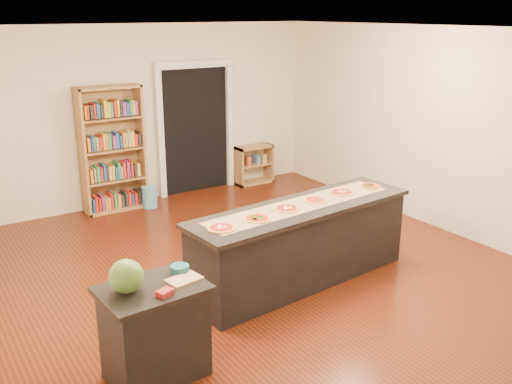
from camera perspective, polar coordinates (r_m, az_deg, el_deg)
room at (r=6.25m, az=1.00°, el=3.02°), size 6.00×7.00×2.80m
doorway at (r=9.67m, az=-6.09°, el=6.99°), size 1.40×0.09×2.21m
kitchen_island at (r=6.50m, az=4.56°, el=-5.18°), size 2.79×0.76×0.92m
side_counter at (r=4.98m, az=-10.09°, el=-13.59°), size 0.85×0.62×0.84m
bookshelf at (r=8.98m, az=-14.16°, el=4.15°), size 0.96×0.34×1.92m
low_shelf at (r=10.24m, az=-0.20°, el=2.77°), size 0.69×0.29×0.69m
waste_bin at (r=9.17m, az=-10.59°, el=-0.47°), size 0.24×0.24×0.34m
kraft_paper at (r=6.36m, az=4.49°, el=-1.29°), size 2.45×0.66×0.00m
watermelon at (r=4.68m, az=-12.85°, el=-8.22°), size 0.28×0.28×0.28m
cutting_board at (r=4.84m, az=-7.20°, el=-8.67°), size 0.31×0.23×0.02m
package_red at (r=4.62m, az=-9.10°, el=-9.91°), size 0.15×0.13×0.05m
package_teal at (r=4.98m, az=-7.63°, el=-7.62°), size 0.16×0.16×0.06m
pizza_a at (r=5.66m, az=-3.50°, el=-3.59°), size 0.29×0.29×0.02m
pizza_b at (r=5.90m, az=0.12°, el=-2.66°), size 0.28×0.28×0.02m
pizza_c at (r=6.20m, az=3.10°, el=-1.65°), size 0.29×0.29×0.02m
pizza_d at (r=6.49m, az=5.99°, el=-0.81°), size 0.27×0.27×0.02m
pizza_e at (r=6.81m, az=8.57°, el=-0.03°), size 0.29×0.29×0.02m
pizza_f at (r=7.11m, az=11.26°, el=0.58°), size 0.26×0.26×0.02m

